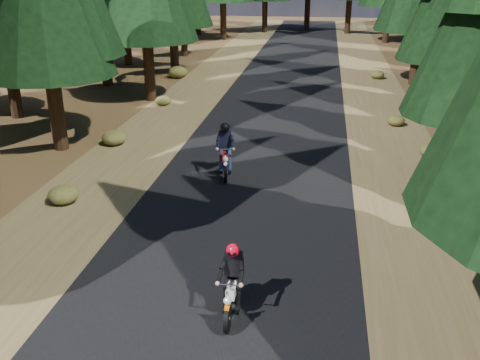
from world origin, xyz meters
name	(u,v)px	position (x,y,z in m)	size (l,w,h in m)	color
ground	(230,246)	(0.00, 0.00, 0.00)	(120.00, 120.00, 0.00)	#432D17
road	(257,171)	(0.00, 5.00, 0.01)	(6.00, 100.00, 0.01)	black
shoulder_l	(120,164)	(-4.60, 5.00, 0.00)	(3.20, 100.00, 0.01)	brown
shoulder_r	(404,179)	(4.60, 5.00, 0.00)	(3.20, 100.00, 0.01)	brown
understory_shrubs	(247,145)	(-0.59, 6.88, 0.27)	(13.63, 30.99, 0.67)	#474C1E
rider_lead	(232,292)	(0.48, -2.58, 0.48)	(0.50, 1.61, 1.43)	white
rider_follow	(225,159)	(-0.94, 4.51, 0.56)	(0.90, 1.94, 1.67)	maroon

